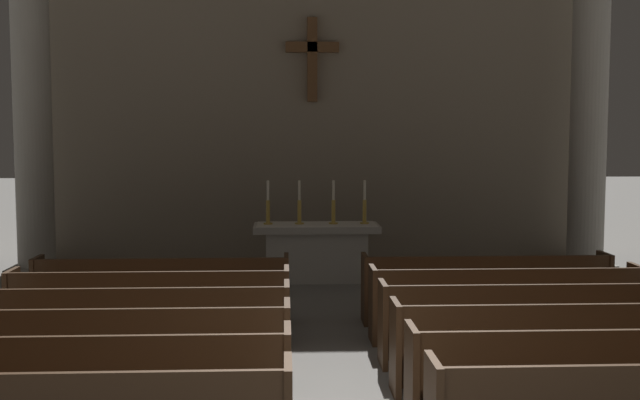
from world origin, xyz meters
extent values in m
cube|color=#422B19|center=(-2.21, 0.99, 0.42)|extent=(3.29, 0.40, 0.05)
cube|color=#422B19|center=(-2.21, 0.77, 0.70)|extent=(3.29, 0.05, 0.50)
cube|color=#422B19|center=(-0.54, 0.97, 0.47)|extent=(0.06, 0.50, 0.95)
cube|color=#422B19|center=(-2.21, 1.98, 0.42)|extent=(3.29, 0.40, 0.05)
cube|color=#422B19|center=(-2.21, 1.76, 0.70)|extent=(3.29, 0.05, 0.50)
cube|color=#422B19|center=(-2.21, 2.16, 0.20)|extent=(3.29, 0.04, 0.40)
cube|color=#422B19|center=(-0.54, 1.96, 0.47)|extent=(0.06, 0.50, 0.95)
cube|color=#422B19|center=(-2.21, 2.98, 0.42)|extent=(3.29, 0.40, 0.05)
cube|color=#422B19|center=(-2.21, 2.75, 0.70)|extent=(3.29, 0.05, 0.50)
cube|color=#422B19|center=(-2.21, 3.16, 0.20)|extent=(3.29, 0.04, 0.40)
cube|color=#422B19|center=(-0.54, 2.96, 0.47)|extent=(0.06, 0.50, 0.95)
cube|color=#422B19|center=(-2.21, 3.97, 0.42)|extent=(3.29, 0.40, 0.05)
cube|color=#422B19|center=(-2.21, 3.74, 0.70)|extent=(3.29, 0.05, 0.50)
cube|color=#422B19|center=(-2.21, 4.15, 0.20)|extent=(3.29, 0.04, 0.40)
cube|color=#422B19|center=(-0.54, 3.95, 0.47)|extent=(0.06, 0.50, 0.95)
cube|color=#422B19|center=(-3.89, 3.95, 0.47)|extent=(0.06, 0.50, 0.95)
cube|color=#422B19|center=(-2.21, 4.96, 0.42)|extent=(3.29, 0.40, 0.05)
cube|color=#422B19|center=(-2.21, 4.73, 0.70)|extent=(3.29, 0.05, 0.50)
cube|color=#422B19|center=(-2.21, 5.14, 0.20)|extent=(3.29, 0.04, 0.40)
cube|color=#422B19|center=(-0.54, 4.94, 0.47)|extent=(0.06, 0.50, 0.95)
cube|color=#422B19|center=(-3.89, 4.94, 0.47)|extent=(0.06, 0.50, 0.95)
cube|color=#422B19|center=(2.21, 0.99, 0.42)|extent=(3.29, 0.40, 0.05)
cube|color=#422B19|center=(2.21, 0.77, 0.70)|extent=(3.29, 0.05, 0.50)
cube|color=#422B19|center=(2.21, 1.17, 0.20)|extent=(3.29, 0.04, 0.40)
cube|color=#422B19|center=(0.54, 0.97, 0.47)|extent=(0.06, 0.50, 0.95)
cube|color=#422B19|center=(2.21, 1.98, 0.42)|extent=(3.29, 0.40, 0.05)
cube|color=#422B19|center=(2.21, 1.76, 0.70)|extent=(3.29, 0.05, 0.50)
cube|color=#422B19|center=(2.21, 2.16, 0.20)|extent=(3.29, 0.04, 0.40)
cube|color=#422B19|center=(0.54, 1.96, 0.47)|extent=(0.06, 0.50, 0.95)
cube|color=#422B19|center=(2.21, 2.98, 0.42)|extent=(3.29, 0.40, 0.05)
cube|color=#422B19|center=(2.21, 2.75, 0.70)|extent=(3.29, 0.05, 0.50)
cube|color=#422B19|center=(2.21, 3.16, 0.20)|extent=(3.29, 0.04, 0.40)
cube|color=#422B19|center=(0.54, 2.96, 0.47)|extent=(0.06, 0.50, 0.95)
cube|color=#422B19|center=(2.21, 3.97, 0.42)|extent=(3.29, 0.40, 0.05)
cube|color=#422B19|center=(2.21, 3.74, 0.70)|extent=(3.29, 0.05, 0.50)
cube|color=#422B19|center=(2.21, 4.15, 0.20)|extent=(3.29, 0.04, 0.40)
cube|color=#422B19|center=(0.54, 3.95, 0.47)|extent=(0.06, 0.50, 0.95)
cube|color=#422B19|center=(3.89, 3.95, 0.47)|extent=(0.06, 0.50, 0.95)
cube|color=#422B19|center=(2.21, 4.96, 0.42)|extent=(3.29, 0.40, 0.05)
cube|color=#422B19|center=(2.21, 4.73, 0.70)|extent=(3.29, 0.05, 0.50)
cube|color=#422B19|center=(2.21, 5.14, 0.20)|extent=(3.29, 0.04, 0.40)
cube|color=#422B19|center=(0.54, 4.94, 0.47)|extent=(0.06, 0.50, 0.95)
cube|color=#422B19|center=(3.89, 4.94, 0.47)|extent=(0.06, 0.50, 0.95)
cube|color=#9E998E|center=(-5.04, 8.59, 0.10)|extent=(0.93, 0.93, 0.20)
cylinder|color=#9E998E|center=(-5.04, 8.59, 3.32)|extent=(0.66, 0.66, 6.63)
cube|color=#9E998E|center=(5.04, 8.59, 0.10)|extent=(0.93, 0.93, 0.20)
cylinder|color=#9E998E|center=(5.04, 8.59, 3.32)|extent=(0.66, 0.66, 6.63)
cube|color=#BCB7AD|center=(0.00, 8.05, 0.44)|extent=(1.76, 0.72, 0.88)
cube|color=#BCB7AD|center=(0.00, 8.05, 0.94)|extent=(2.20, 0.90, 0.12)
cube|color=silver|center=(0.00, 8.05, 1.00)|extent=(2.09, 0.86, 0.01)
cylinder|color=#B79338|center=(-0.85, 8.05, 1.02)|extent=(0.16, 0.16, 0.02)
cylinder|color=#B79338|center=(-0.85, 8.05, 1.22)|extent=(0.07, 0.07, 0.42)
cylinder|color=silver|center=(-0.85, 8.05, 1.61)|extent=(0.04, 0.04, 0.35)
cylinder|color=#B79338|center=(-0.30, 8.05, 1.02)|extent=(0.16, 0.16, 0.02)
cylinder|color=#B79338|center=(-0.30, 8.05, 1.22)|extent=(0.07, 0.07, 0.42)
cylinder|color=silver|center=(-0.30, 8.05, 1.61)|extent=(0.04, 0.04, 0.35)
cylinder|color=#B79338|center=(0.30, 8.05, 1.02)|extent=(0.16, 0.16, 0.02)
cylinder|color=#B79338|center=(0.30, 8.05, 1.22)|extent=(0.07, 0.07, 0.42)
cylinder|color=silver|center=(0.30, 8.05, 1.61)|extent=(0.04, 0.04, 0.35)
cylinder|color=#B79338|center=(0.85, 8.05, 1.02)|extent=(0.16, 0.16, 0.02)
cylinder|color=#B79338|center=(0.85, 8.05, 1.22)|extent=(0.07, 0.07, 0.42)
cylinder|color=silver|center=(0.85, 8.05, 1.61)|extent=(0.04, 0.04, 0.35)
cube|color=gray|center=(0.00, 10.30, 3.69)|extent=(11.13, 0.25, 7.37)
cube|color=brown|center=(0.00, 10.08, 4.06)|extent=(0.20, 0.20, 1.65)
cube|color=brown|center=(0.00, 10.08, 4.30)|extent=(1.06, 0.20, 0.20)
camera|label=1|loc=(-0.56, -5.61, 2.61)|focal=43.91mm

